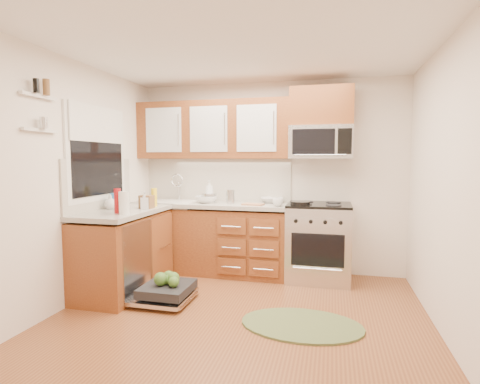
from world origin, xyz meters
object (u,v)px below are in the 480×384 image
(bowl_b, at_px, (206,199))
(microwave, at_px, (321,142))
(cutting_board, at_px, (253,204))
(upper_cabinets, at_px, (213,130))
(paper_towel_roll, at_px, (124,203))
(range, at_px, (319,242))
(cup, at_px, (278,202))
(bowl_a, at_px, (272,200))
(rug, at_px, (302,325))
(dishwasher, at_px, (164,293))
(skillet, at_px, (300,203))
(sink, at_px, (173,211))
(stock_pot, at_px, (209,198))

(bowl_b, bearing_deg, microwave, 6.54)
(cutting_board, bearing_deg, upper_cabinets, 155.92)
(cutting_board, bearing_deg, paper_towel_roll, -136.25)
(range, height_order, cup, cup)
(bowl_a, distance_m, cup, 0.37)
(range, distance_m, rug, 1.44)
(dishwasher, xyz_separation_m, bowl_b, (0.10, 1.08, 0.87))
(upper_cabinets, xyz_separation_m, skillet, (1.19, -0.33, -0.90))
(upper_cabinets, height_order, skillet, upper_cabinets)
(microwave, distance_m, bowl_b, 1.62)
(skillet, bearing_deg, microwave, 54.94)
(microwave, distance_m, paper_towel_roll, 2.43)
(upper_cabinets, distance_m, dishwasher, 2.19)
(upper_cabinets, relative_size, range, 2.16)
(sink, height_order, stock_pot, stock_pot)
(paper_towel_roll, bearing_deg, skillet, 30.71)
(upper_cabinets, distance_m, sink, 1.21)
(rug, distance_m, cutting_board, 1.70)
(skillet, xyz_separation_m, bowl_a, (-0.39, 0.36, -0.01))
(stock_pot, bearing_deg, sink, 179.33)
(range, height_order, cutting_board, range)
(sink, bearing_deg, rug, -36.27)
(cutting_board, relative_size, cup, 1.96)
(microwave, relative_size, rug, 0.69)
(upper_cabinets, bearing_deg, microwave, -1.02)
(skillet, relative_size, cup, 1.79)
(microwave, bearing_deg, stock_pot, -174.49)
(bowl_a, bearing_deg, dishwasher, -125.61)
(skillet, distance_m, cutting_board, 0.59)
(microwave, relative_size, bowl_b, 2.69)
(skillet, xyz_separation_m, cup, (-0.26, 0.01, 0.00))
(sink, distance_m, skillet, 1.73)
(stock_pot, relative_size, paper_towel_roll, 0.86)
(upper_cabinets, height_order, dishwasher, upper_cabinets)
(skillet, relative_size, bowl_a, 0.81)
(upper_cabinets, relative_size, bowl_a, 7.10)
(range, height_order, dishwasher, range)
(skillet, distance_m, paper_towel_roll, 1.99)
(rug, height_order, bowl_a, bowl_a)
(skillet, xyz_separation_m, cutting_board, (-0.59, 0.06, -0.04))
(upper_cabinets, xyz_separation_m, range, (1.41, -0.15, -1.40))
(microwave, bearing_deg, cup, -147.99)
(rug, xyz_separation_m, skillet, (-0.12, 1.17, 0.96))
(paper_towel_roll, bearing_deg, bowl_a, 46.16)
(bowl_b, bearing_deg, upper_cabinets, 79.73)
(sink, distance_m, cutting_board, 1.14)
(cup, bearing_deg, dishwasher, -138.13)
(sink, height_order, cup, cup)
(range, bearing_deg, upper_cabinets, 174.11)
(dishwasher, bearing_deg, range, 36.27)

